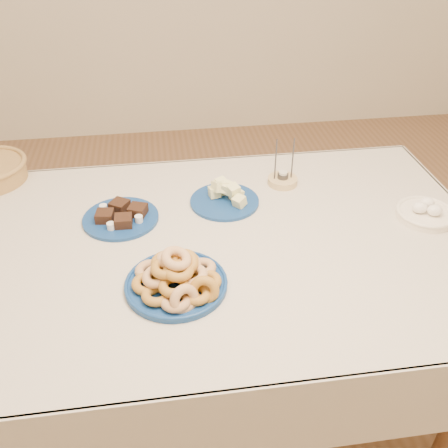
{
  "coord_description": "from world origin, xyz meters",
  "views": [
    {
      "loc": [
        -0.17,
        -1.23,
        1.69
      ],
      "look_at": [
        0.0,
        -0.05,
        0.85
      ],
      "focal_mm": 40.0,
      "sensor_mm": 36.0,
      "label": 1
    }
  ],
  "objects_px": {
    "dining_table": "(222,267)",
    "donut_platter": "(177,279)",
    "melon_plate": "(225,196)",
    "candle_holder": "(283,180)",
    "brownie_plate": "(121,217)",
    "egg_bowl": "(425,213)"
  },
  "relations": [
    {
      "from": "dining_table",
      "to": "donut_platter",
      "type": "bearing_deg",
      "value": -127.72
    },
    {
      "from": "melon_plate",
      "to": "candle_holder",
      "type": "distance_m",
      "value": 0.25
    },
    {
      "from": "dining_table",
      "to": "melon_plate",
      "type": "bearing_deg",
      "value": 79.27
    },
    {
      "from": "brownie_plate",
      "to": "dining_table",
      "type": "bearing_deg",
      "value": -27.3
    },
    {
      "from": "candle_holder",
      "to": "egg_bowl",
      "type": "xyz_separation_m",
      "value": [
        0.42,
        -0.29,
        0.0
      ]
    },
    {
      "from": "melon_plate",
      "to": "candle_holder",
      "type": "height_order",
      "value": "candle_holder"
    },
    {
      "from": "donut_platter",
      "to": "egg_bowl",
      "type": "height_order",
      "value": "donut_platter"
    },
    {
      "from": "brownie_plate",
      "to": "egg_bowl",
      "type": "relative_size",
      "value": 1.39
    },
    {
      "from": "brownie_plate",
      "to": "candle_holder",
      "type": "xyz_separation_m",
      "value": [
        0.59,
        0.15,
        0.0
      ]
    },
    {
      "from": "donut_platter",
      "to": "candle_holder",
      "type": "relative_size",
      "value": 1.97
    },
    {
      "from": "egg_bowl",
      "to": "brownie_plate",
      "type": "bearing_deg",
      "value": 172.56
    },
    {
      "from": "dining_table",
      "to": "donut_platter",
      "type": "height_order",
      "value": "donut_platter"
    },
    {
      "from": "brownie_plate",
      "to": "egg_bowl",
      "type": "xyz_separation_m",
      "value": [
        1.0,
        -0.13,
        0.01
      ]
    },
    {
      "from": "dining_table",
      "to": "brownie_plate",
      "type": "relative_size",
      "value": 5.21
    },
    {
      "from": "dining_table",
      "to": "donut_platter",
      "type": "relative_size",
      "value": 4.75
    },
    {
      "from": "egg_bowl",
      "to": "candle_holder",
      "type": "bearing_deg",
      "value": 145.55
    },
    {
      "from": "donut_platter",
      "to": "egg_bowl",
      "type": "bearing_deg",
      "value": 15.13
    },
    {
      "from": "brownie_plate",
      "to": "candle_holder",
      "type": "distance_m",
      "value": 0.61
    },
    {
      "from": "dining_table",
      "to": "melon_plate",
      "type": "xyz_separation_m",
      "value": [
        0.04,
        0.23,
        0.13
      ]
    },
    {
      "from": "candle_holder",
      "to": "dining_table",
      "type": "bearing_deg",
      "value": -130.62
    },
    {
      "from": "egg_bowl",
      "to": "donut_platter",
      "type": "bearing_deg",
      "value": -164.87
    },
    {
      "from": "dining_table",
      "to": "melon_plate",
      "type": "height_order",
      "value": "melon_plate"
    }
  ]
}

